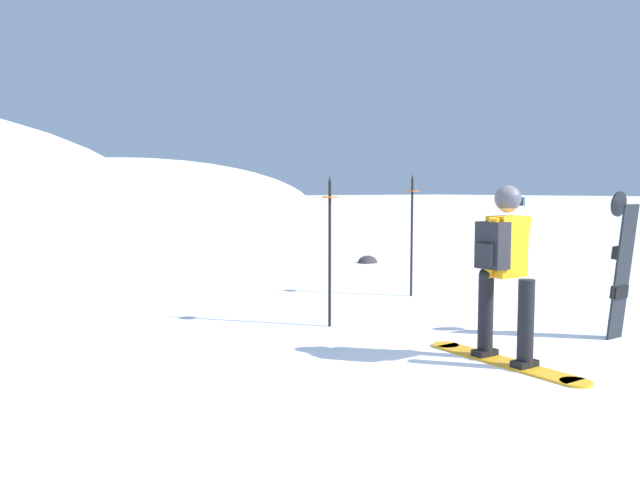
# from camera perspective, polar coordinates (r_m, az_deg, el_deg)

# --- Properties ---
(ground_plane) EXTENTS (300.00, 300.00, 0.00)m
(ground_plane) POSITION_cam_1_polar(r_m,az_deg,el_deg) (5.92, 20.89, -12.11)
(ground_plane) COLOR white
(ridge_peak_far) EXTENTS (27.14, 24.42, 7.80)m
(ridge_peak_far) POSITION_cam_1_polar(r_m,az_deg,el_deg) (46.74, -16.80, 2.35)
(ridge_peak_far) COLOR white
(ridge_peak_far) RESTS_ON ground
(snowboarder_main) EXTENTS (0.64, 1.84, 1.71)m
(snowboarder_main) POSITION_cam_1_polar(r_m,az_deg,el_deg) (6.23, 16.34, -2.54)
(snowboarder_main) COLOR orange
(snowboarder_main) RESTS_ON ground
(spare_snowboard) EXTENTS (0.28, 0.19, 1.65)m
(spare_snowboard) POSITION_cam_1_polar(r_m,az_deg,el_deg) (7.73, 25.65, -2.04)
(spare_snowboard) COLOR black
(spare_snowboard) RESTS_ON ground
(piste_marker_near) EXTENTS (0.20, 0.20, 1.84)m
(piste_marker_near) POSITION_cam_1_polar(r_m,az_deg,el_deg) (7.62, 0.89, -0.06)
(piste_marker_near) COLOR black
(piste_marker_near) RESTS_ON ground
(piste_marker_far) EXTENTS (0.20, 0.20, 1.91)m
(piste_marker_far) POSITION_cam_1_polar(r_m,az_deg,el_deg) (9.92, 8.32, 1.18)
(piste_marker_far) COLOR black
(piste_marker_far) RESTS_ON ground
(rock_dark) EXTENTS (0.48, 0.41, 0.34)m
(rock_dark) POSITION_cam_1_polar(r_m,az_deg,el_deg) (14.43, 4.33, -2.08)
(rock_dark) COLOR #383333
(rock_dark) RESTS_ON ground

